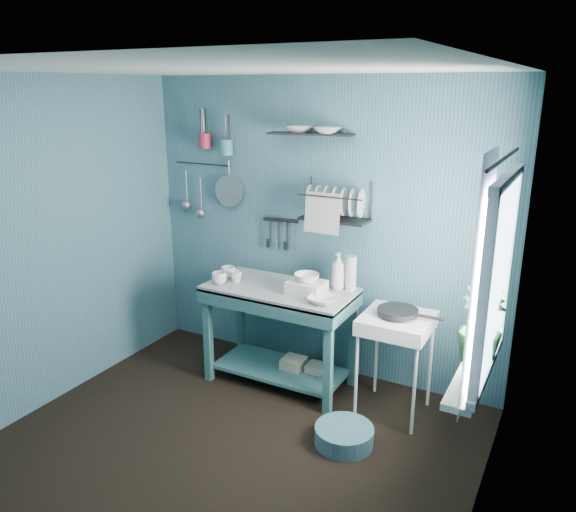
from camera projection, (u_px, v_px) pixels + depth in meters
The scene contains 35 objects.
floor at pixel (222, 455), 3.82m from camera, with size 3.20×3.20×0.00m, color black.
ceiling at pixel (207, 69), 3.09m from camera, with size 3.20×3.20×0.00m, color silver.
wall_back at pixel (319, 230), 4.72m from camera, with size 3.20×3.20×0.00m, color #36606F.
wall_left at pixel (39, 248), 4.18m from camera, with size 3.00×3.00×0.00m, color #36606F.
wall_right at pixel (485, 335), 2.73m from camera, with size 3.00×3.00×0.00m, color #36606F.
work_counter at pixel (280, 336), 4.65m from camera, with size 1.20×0.60×0.85m, color #2E5E60.
mug_left at pixel (219, 278), 4.59m from camera, with size 0.12×0.12×0.10m, color silver.
mug_mid at pixel (236, 277), 4.63m from camera, with size 0.10×0.10×0.09m, color silver.
mug_right at pixel (228, 272), 4.74m from camera, with size 0.12×0.12×0.10m, color silver.
wash_tub at pixel (307, 287), 4.38m from camera, with size 0.28×0.22×0.10m, color beige.
tub_bowl at pixel (307, 278), 4.36m from camera, with size 0.20×0.20×0.06m, color silver.
soap_bottle at pixel (338, 271), 4.46m from camera, with size 0.12×0.12×0.30m, color beige.
water_bottle at pixel (351, 273), 4.43m from camera, with size 0.09×0.09×0.28m, color #AAB5BE.
counter_bowl at pixel (323, 300), 4.19m from camera, with size 0.22×0.22×0.05m, color silver.
hotplate_stand at pixel (394, 365), 4.22m from camera, with size 0.50×0.50×0.80m, color silver.
frying_pan at pixel (398, 311), 4.10m from camera, with size 0.30×0.30×0.04m, color black.
knife_strip at pixel (281, 220), 4.84m from camera, with size 0.32×0.02×0.03m, color black.
dish_rack at pixel (335, 201), 4.44m from camera, with size 0.55×0.24×0.32m, color black.
upper_shelf at pixel (311, 134), 4.42m from camera, with size 0.70×0.18×0.01m, color black.
shelf_bowl_left at pixel (300, 138), 4.48m from camera, with size 0.20×0.20×0.05m, color silver.
shelf_bowl_right at pixel (328, 138), 4.36m from camera, with size 0.20×0.20×0.05m, color silver.
utensil_cup_magenta at pixel (205, 141), 4.94m from camera, with size 0.11×0.11×0.13m, color #B2203F.
utensil_cup_teal at pixel (226, 147), 4.85m from camera, with size 0.11×0.11×0.13m, color #3A7879.
colander at pixel (229, 191), 5.00m from camera, with size 0.28×0.28×0.03m, color gray.
ladle_outer at pixel (187, 186), 5.22m from camera, with size 0.01×0.01×0.30m, color gray.
ladle_inner at pixel (201, 194), 5.17m from camera, with size 0.01×0.01×0.30m, color gray.
hook_rail at pixel (203, 164), 5.08m from camera, with size 0.01×0.01×0.60m, color black.
window_glass at pixel (500, 278), 3.07m from camera, with size 1.10×1.10×0.00m, color white.
windowsill at pixel (473, 371), 3.28m from camera, with size 0.16×0.95×0.04m, color silver.
curtain at pixel (478, 284), 2.83m from camera, with size 1.35×1.35×0.00m, color silver.
curtain_rod at pixel (505, 158), 2.90m from camera, with size 0.02×0.02×1.05m, color black.
potted_plant at pixel (480, 325), 3.30m from camera, with size 0.26×0.26×0.46m, color #28662E.
storage_tin_large at pixel (293, 370), 4.74m from camera, with size 0.18×0.18×0.22m, color tan.
storage_tin_small at pixel (316, 375), 4.67m from camera, with size 0.15×0.15×0.20m, color tan.
floor_basin at pixel (344, 436), 3.92m from camera, with size 0.41×0.41×0.13m, color #3F6E7C.
Camera 1 is at (1.94, -2.65, 2.41)m, focal length 35.00 mm.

